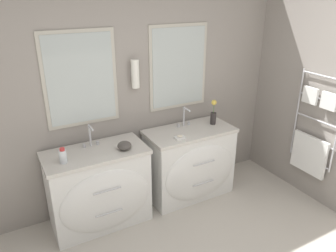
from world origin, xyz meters
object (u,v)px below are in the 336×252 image
toiletry_bottle (63,156)px  amenity_bowl (124,146)px  vanity_right (190,163)px  flower_vase (213,114)px  vanity_left (100,189)px

toiletry_bottle → amenity_bowl: (0.59, -0.02, -0.03)m
vanity_right → flower_vase: (0.33, 0.05, 0.54)m
toiletry_bottle → amenity_bowl: toiletry_bottle is taller
vanity_right → toiletry_bottle: toiletry_bottle is taller
vanity_right → toiletry_bottle: size_ratio=6.78×
amenity_bowl → toiletry_bottle: bearing=178.1°
vanity_left → flower_vase: 1.53m
vanity_right → vanity_left: bearing=180.0°
flower_vase → toiletry_bottle: bearing=-176.6°
vanity_left → flower_vase: bearing=2.1°
vanity_left → amenity_bowl: size_ratio=7.18×
vanity_left → flower_vase: (1.43, 0.05, 0.54)m
vanity_left → vanity_right: (1.10, 0.00, 0.00)m
toiletry_bottle → flower_vase: size_ratio=0.50×
flower_vase → amenity_bowl: bearing=-174.0°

